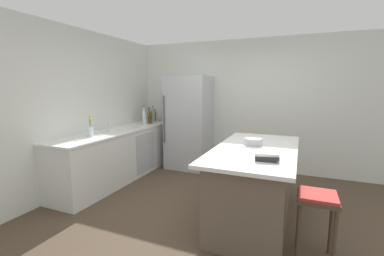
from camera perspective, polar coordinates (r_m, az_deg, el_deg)
name	(u,v)px	position (r m, az deg, el deg)	size (l,w,h in m)	color
ground_plane	(217,217)	(3.57, 5.61, -18.93)	(7.20, 7.20, 0.00)	#4C3D2D
wall_rear	(252,106)	(5.36, 13.01, 4.83)	(6.00, 0.10, 2.60)	silver
wall_left	(70,111)	(4.54, -25.20, 3.47)	(0.10, 6.00, 2.60)	silver
counter_run_left	(120,154)	(4.94, -15.49, -5.57)	(0.66, 2.81, 0.91)	silver
kitchen_island	(254,183)	(3.43, 13.53, -11.74)	(0.96, 1.95, 0.93)	brown
refrigerator	(189,123)	(5.35, -0.65, 1.19)	(0.84, 0.75, 1.88)	#B7BABF
bar_stool	(317,206)	(2.84, 25.76, -15.21)	(0.36, 0.36, 0.68)	#473828
sink_faucet	(108,123)	(4.68, -18.03, 1.11)	(0.15, 0.05, 0.30)	silver
flower_vase	(91,130)	(4.33, -21.38, -0.37)	(0.08, 0.08, 0.34)	silver
vinegar_bottle	(155,116)	(5.88, -8.09, 2.54)	(0.05, 0.05, 0.27)	#994C23
gin_bottle	(153,116)	(5.80, -8.55, 2.70)	(0.08, 0.08, 0.35)	#8CB79E
whiskey_bottle	(149,117)	(5.76, -9.36, 2.48)	(0.08, 0.08, 0.32)	brown
olive_oil_bottle	(149,117)	(5.65, -9.46, 2.42)	(0.05, 0.05, 0.32)	olive
syrup_bottle	(150,119)	(5.53, -9.28, 1.89)	(0.06, 0.06, 0.23)	#5B3319
soda_bottle	(144,117)	(5.48, -10.44, 2.41)	(0.08, 0.08, 0.37)	silver
cookbook_stack	(267,156)	(2.77, 16.17, -5.96)	(0.26, 0.21, 0.08)	#2D2D33
mixing_bowl	(253,142)	(3.43, 13.32, -2.96)	(0.22, 0.22, 0.09)	#B2B5BA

